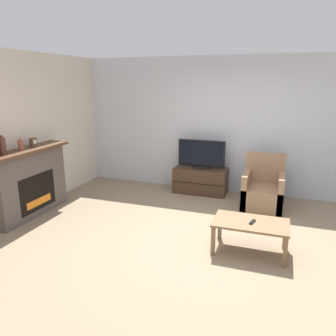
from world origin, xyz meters
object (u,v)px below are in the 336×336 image
at_px(fireplace, 30,182).
at_px(remote, 252,222).
at_px(mantel_vase_centre_left, 21,145).
at_px(mantel_vase_left, 2,146).
at_px(tv, 201,155).
at_px(mantel_clock, 33,142).
at_px(armchair, 263,191).
at_px(tv_stand, 201,180).
at_px(coffee_table, 251,226).

relative_size(fireplace, remote, 10.32).
bearing_deg(mantel_vase_centre_left, mantel_vase_left, -90.00).
relative_size(tv, remote, 6.09).
bearing_deg(remote, fireplace, -166.57).
distance_m(mantel_vase_left, mantel_clock, 0.64).
xyz_separation_m(fireplace, mantel_vase_left, (0.02, -0.48, 0.70)).
bearing_deg(mantel_clock, armchair, 22.29).
bearing_deg(mantel_vase_left, fireplace, 92.00).
bearing_deg(armchair, fireplace, -155.71).
bearing_deg(remote, armchair, 103.73).
bearing_deg(tv_stand, mantel_vase_centre_left, -137.96).
relative_size(mantel_clock, tv_stand, 0.14).
xyz_separation_m(tv, coffee_table, (1.19, -2.13, -0.41)).
relative_size(mantel_vase_centre_left, mantel_clock, 1.26).
xyz_separation_m(mantel_vase_centre_left, coffee_table, (3.62, 0.05, -0.87)).
bearing_deg(tv, mantel_vase_centre_left, -137.99).
xyz_separation_m(fireplace, mantel_clock, (0.02, 0.16, 0.64)).
height_order(tv_stand, tv, tv).
distance_m(tv, coffee_table, 2.48).
xyz_separation_m(mantel_vase_left, tv_stand, (2.42, 2.54, -1.03)).
bearing_deg(fireplace, mantel_clock, 83.74).
xyz_separation_m(tv, remote, (1.21, -2.15, -0.35)).
height_order(mantel_vase_centre_left, tv, mantel_vase_centre_left).
xyz_separation_m(mantel_vase_centre_left, remote, (3.64, 0.03, -0.80)).
distance_m(mantel_vase_centre_left, armchair, 4.19).
bearing_deg(coffee_table, mantel_clock, 176.32).
distance_m(fireplace, coffee_table, 3.64).
bearing_deg(remote, mantel_vase_centre_left, -164.68).
height_order(tv_stand, remote, tv_stand).
relative_size(fireplace, tv, 1.70).
bearing_deg(remote, coffee_table, 152.91).
height_order(mantel_clock, coffee_table, mantel_clock).
xyz_separation_m(fireplace, tv, (2.44, 2.06, 0.20)).
bearing_deg(fireplace, tv_stand, 40.23).
bearing_deg(mantel_vase_centre_left, tv_stand, 42.04).
distance_m(mantel_vase_centre_left, mantel_clock, 0.28).
bearing_deg(fireplace, mantel_vase_left, -88.00).
relative_size(fireplace, mantel_clock, 10.68).
xyz_separation_m(mantel_vase_left, armchair, (3.67, 2.14, -0.99)).
bearing_deg(mantel_clock, fireplace, -96.26).
bearing_deg(tv_stand, remote, -60.60).
bearing_deg(mantel_vase_left, mantel_clock, 89.93).
xyz_separation_m(fireplace, tv_stand, (2.44, 2.06, -0.33)).
relative_size(mantel_clock, coffee_table, 0.15).
distance_m(mantel_vase_left, tv_stand, 3.66).
height_order(tv_stand, armchair, armchair).
relative_size(tv_stand, tv, 1.12).
relative_size(fireplace, tv_stand, 1.51).
height_order(mantel_vase_left, tv_stand, mantel_vase_left).
relative_size(mantel_vase_centre_left, tv, 0.20).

